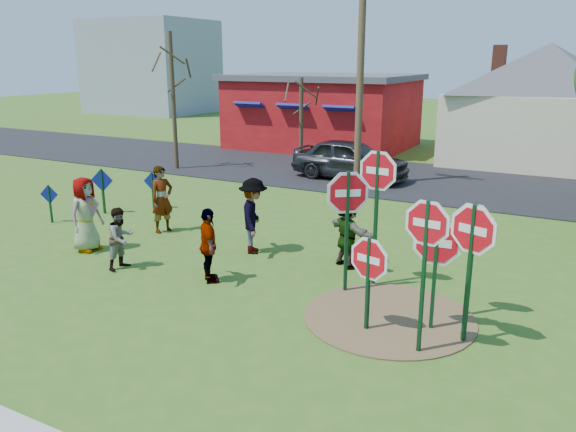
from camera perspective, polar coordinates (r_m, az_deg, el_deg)
name	(u,v)px	position (r m, az deg, el deg)	size (l,w,h in m)	color
ground	(221,262)	(13.57, -6.83, -4.69)	(120.00, 120.00, 0.00)	#375F1B
road	(379,176)	(23.57, 9.25, 4.02)	(120.00, 7.50, 0.04)	black
dirt_patch	(389,317)	(10.88, 10.21, -10.07)	(3.20, 3.20, 0.03)	brown
red_building	(324,111)	(31.29, 3.66, 10.63)	(9.40, 7.69, 3.90)	maroon
cream_house	(545,99)	(28.52, 24.64, 10.72)	(9.40, 9.40, 6.50)	beige
distant_building	(152,67)	(53.68, -13.68, 14.50)	(10.00, 8.00, 8.00)	#8C939E
stop_sign_a	(369,265)	(9.90, 8.21, -4.97)	(1.02, 0.29, 1.87)	#0F3A1E
stop_sign_b	(377,184)	(11.68, 9.06, 3.24)	(1.12, 0.16, 3.06)	#0F3A1E
stop_sign_c	(426,242)	(9.07, 13.83, -2.57)	(1.00, 0.16, 2.74)	#0F3A1E
stop_sign_d	(472,232)	(10.77, 18.20, -1.58)	(1.04, 0.14, 2.33)	#0F3A1E
stop_sign_e	(436,251)	(10.08, 14.83, -3.46)	(1.14, 0.12, 2.21)	#0F3A1E
stop_sign_f	(472,240)	(9.65, 18.22, -2.36)	(1.07, 0.42, 2.59)	#0F3A1E
stop_sign_g	(347,205)	(11.32, 6.05, 1.15)	(0.97, 0.72, 2.71)	#0F3A1E
blue_diamond_b	(50,199)	(17.95, -23.06, 1.58)	(0.55, 0.19, 1.15)	#0F3A1E
blue_diamond_c	(102,186)	(18.41, -18.33, 2.92)	(0.71, 0.23, 1.43)	#0F3A1E
blue_diamond_d	(152,186)	(18.61, -13.60, 2.98)	(0.61, 0.12, 1.21)	#0F3A1E
person_a	(86,214)	(14.91, -19.86, 0.17)	(0.93, 0.60, 1.90)	#3A4F80
person_b	(162,199)	(15.97, -12.67, 1.67)	(0.68, 0.45, 1.87)	#2C7E75
person_c	(121,238)	(13.45, -16.62, -2.17)	(0.71, 0.55, 1.45)	brown
person_d	(253,216)	(13.90, -3.53, 0.00)	(1.23, 0.70, 1.90)	#343439
person_e	(209,246)	(12.18, -8.08, -3.00)	(0.97, 0.40, 1.65)	#543662
person_f	(348,233)	(13.05, 6.07, -1.68)	(1.53, 0.49, 1.65)	#255837
suv	(350,159)	(22.62, 6.33, 5.76)	(1.89, 4.69, 1.60)	#333338
utility_pole	(361,66)	(21.20, 7.38, 14.84)	(2.05, 0.48, 8.43)	#4C3823
bare_tree_west	(172,82)	(24.95, -11.67, 13.21)	(1.80, 1.80, 5.81)	#382819
bare_tree_east	(301,109)	(25.37, 1.35, 10.79)	(1.80, 1.80, 3.92)	#382819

